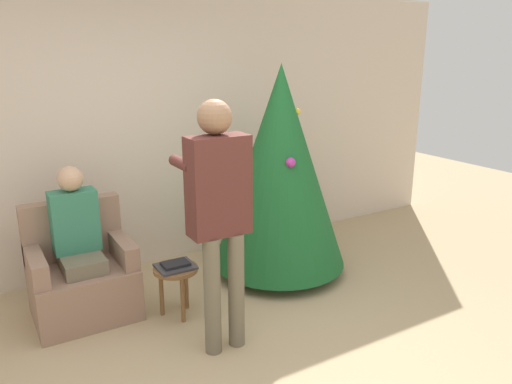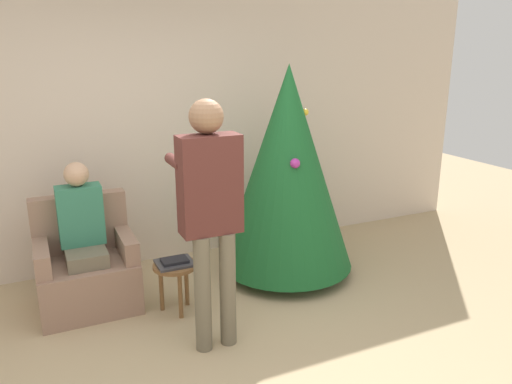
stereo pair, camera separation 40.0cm
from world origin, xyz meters
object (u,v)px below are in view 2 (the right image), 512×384
(christmas_tree, at_px, (287,168))
(person_seated, at_px, (83,231))
(armchair, at_px, (87,269))
(side_stool, at_px, (175,272))
(person_standing, at_px, (210,203))

(christmas_tree, xyz_separation_m, person_seated, (-1.85, 0.12, -0.37))
(christmas_tree, height_order, armchair, christmas_tree)
(armchair, height_order, side_stool, armchair)
(person_seated, xyz_separation_m, person_standing, (0.78, -0.97, 0.42))
(person_standing, height_order, side_stool, person_standing)
(christmas_tree, xyz_separation_m, side_stool, (-1.19, -0.29, -0.70))
(person_seated, relative_size, person_standing, 0.69)
(christmas_tree, distance_m, armchair, 1.99)
(christmas_tree, bearing_deg, person_standing, -141.32)
(armchair, bearing_deg, person_seated, -90.00)
(armchair, distance_m, side_stool, 0.79)
(christmas_tree, height_order, person_standing, christmas_tree)
(person_standing, bearing_deg, side_stool, 102.31)
(christmas_tree, bearing_deg, armchair, 175.63)
(armchair, bearing_deg, side_stool, -33.45)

